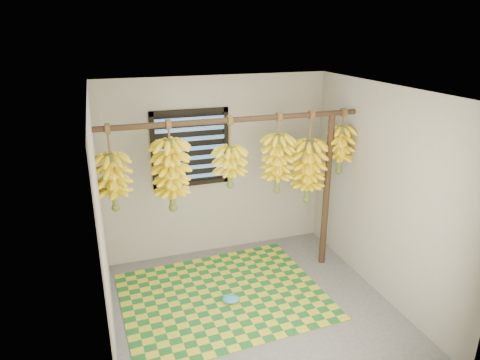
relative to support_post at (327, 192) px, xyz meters
name	(u,v)px	position (x,y,z in m)	size (l,w,h in m)	color
floor	(256,311)	(-1.20, -0.70, -1.00)	(3.00, 3.00, 0.01)	#525252
ceiling	(259,91)	(-1.20, -0.70, 1.40)	(3.00, 3.00, 0.01)	silver
wall_back	(217,168)	(-1.20, 0.80, 0.20)	(3.00, 0.01, 2.40)	gray
wall_left	(102,233)	(-2.71, -0.70, 0.20)	(0.01, 3.00, 2.40)	gray
wall_right	(383,194)	(0.30, -0.70, 0.20)	(0.01, 3.00, 2.40)	gray
window	(191,149)	(-1.55, 0.78, 0.50)	(1.00, 0.04, 1.00)	black
hanging_pole	(236,120)	(-1.20, 0.00, 1.00)	(0.06, 0.06, 3.00)	#422A18
support_post	(327,192)	(0.00, 0.00, 0.00)	(0.08, 0.08, 2.00)	#422A18
woven_mat	(223,296)	(-1.47, -0.32, -0.99)	(2.27, 1.82, 0.01)	#1C5F23
plastic_bag	(231,299)	(-1.42, -0.48, -0.95)	(0.21, 0.15, 0.08)	#348CC3
banana_bunch_a	(113,182)	(-2.55, 0.00, 0.43)	(0.37, 0.37, 0.93)	brown
banana_bunch_b	(171,175)	(-1.94, 0.00, 0.44)	(0.39, 0.39, 1.01)	brown
banana_bunch_c	(230,167)	(-1.27, 0.00, 0.47)	(0.37, 0.37, 0.82)	brown
banana_bunch_d	(277,164)	(-0.68, 0.00, 0.44)	(0.37, 0.37, 0.96)	brown
banana_bunch_e	(308,171)	(-0.28, 0.00, 0.31)	(0.41, 0.41, 1.13)	brown
banana_bunch_f	(340,150)	(0.15, 0.00, 0.54)	(0.32, 0.32, 0.81)	brown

